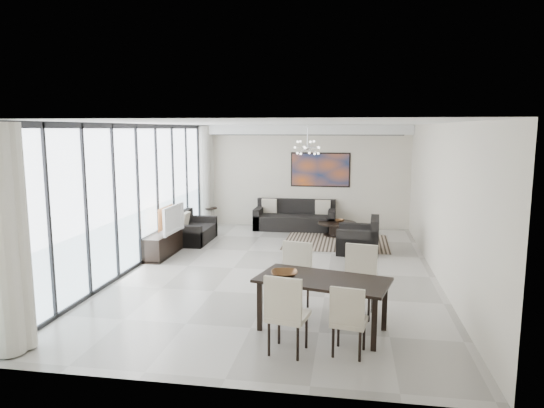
% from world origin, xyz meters
% --- Properties ---
extents(room_shell, '(6.00, 9.00, 2.90)m').
position_xyz_m(room_shell, '(0.46, 0.00, 1.45)').
color(room_shell, '#A8A39B').
rests_on(room_shell, ground).
extents(window_wall, '(0.37, 8.95, 2.90)m').
position_xyz_m(window_wall, '(-2.86, 0.00, 1.47)').
color(window_wall, white).
rests_on(window_wall, floor).
extents(soffit, '(5.98, 0.40, 0.26)m').
position_xyz_m(soffit, '(0.00, 4.30, 2.77)').
color(soffit, white).
rests_on(soffit, room_shell).
extents(painting, '(1.68, 0.04, 0.98)m').
position_xyz_m(painting, '(0.50, 4.47, 1.65)').
color(painting, '#C3551B').
rests_on(painting, room_shell).
extents(chandelier, '(0.66, 0.66, 0.71)m').
position_xyz_m(chandelier, '(0.30, 2.50, 2.35)').
color(chandelier, silver).
rests_on(chandelier, room_shell).
extents(rug, '(2.56, 1.98, 0.01)m').
position_xyz_m(rug, '(1.03, 2.60, 0.01)').
color(rug, black).
rests_on(rug, floor).
extents(coffee_table, '(1.01, 1.01, 0.35)m').
position_xyz_m(coffee_table, '(1.03, 3.41, 0.20)').
color(coffee_table, black).
rests_on(coffee_table, floor).
extents(bowl_coffee, '(0.29, 0.29, 0.08)m').
position_xyz_m(bowl_coffee, '(1.09, 3.43, 0.39)').
color(bowl_coffee, brown).
rests_on(bowl_coffee, coffee_table).
extents(sofa_main, '(2.24, 0.92, 0.81)m').
position_xyz_m(sofa_main, '(-0.16, 4.07, 0.28)').
color(sofa_main, black).
rests_on(sofa_main, floor).
extents(loveseat, '(0.83, 1.47, 0.73)m').
position_xyz_m(loveseat, '(-2.54, 2.14, 0.25)').
color(loveseat, black).
rests_on(loveseat, floor).
extents(armchair, '(0.97, 1.02, 0.82)m').
position_xyz_m(armchair, '(1.59, 1.70, 0.28)').
color(armchair, black).
rests_on(armchair, floor).
extents(side_table, '(0.39, 0.39, 0.54)m').
position_xyz_m(side_table, '(-2.65, 4.15, 0.36)').
color(side_table, black).
rests_on(side_table, floor).
extents(tv_console, '(0.46, 1.65, 0.52)m').
position_xyz_m(tv_console, '(-2.76, 0.81, 0.26)').
color(tv_console, black).
rests_on(tv_console, floor).
extents(television, '(0.18, 1.07, 0.61)m').
position_xyz_m(television, '(-2.60, 0.78, 0.82)').
color(television, gray).
rests_on(television, tv_console).
extents(dining_table, '(1.96, 1.31, 0.75)m').
position_xyz_m(dining_table, '(1.00, -2.78, 0.66)').
color(dining_table, black).
rests_on(dining_table, floor).
extents(dining_chair_sw, '(0.56, 0.56, 1.04)m').
position_xyz_m(dining_chair_sw, '(0.59, -3.63, 0.60)').
color(dining_chair_sw, beige).
rests_on(dining_chair_sw, floor).
extents(dining_chair_se, '(0.49, 0.49, 0.91)m').
position_xyz_m(dining_chair_se, '(1.36, -3.55, 0.52)').
color(dining_chair_se, beige).
rests_on(dining_chair_se, floor).
extents(dining_chair_nw, '(0.58, 0.58, 1.04)m').
position_xyz_m(dining_chair_nw, '(0.52, -1.99, 0.60)').
color(dining_chair_nw, beige).
rests_on(dining_chair_nw, floor).
extents(dining_chair_ne, '(0.56, 0.56, 1.06)m').
position_xyz_m(dining_chair_ne, '(1.52, -2.06, 0.61)').
color(dining_chair_ne, beige).
rests_on(dining_chair_ne, floor).
extents(bowl_dining, '(0.42, 0.42, 0.09)m').
position_xyz_m(bowl_dining, '(0.47, -2.82, 0.79)').
color(bowl_dining, brown).
rests_on(bowl_dining, dining_table).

